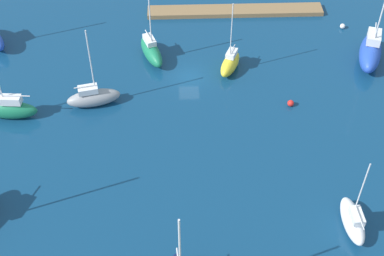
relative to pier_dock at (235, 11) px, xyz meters
name	(u,v)px	position (x,y,z in m)	size (l,w,h in m)	color
water	(189,77)	(6.90, 14.14, -0.31)	(160.00, 160.00, 0.00)	navy
pier_dock	(235,11)	(0.00, 0.00, 0.00)	(24.53, 2.71, 0.62)	olive
sailboat_green_by_breakwater	(151,51)	(11.52, 10.26, 0.90)	(3.88, 6.50, 9.54)	#19724C
sailboat_white_center_basin	(353,220)	(-7.37, 36.67, 0.77)	(1.92, 5.32, 8.46)	white
sailboat_gray_along_channel	(93,97)	(17.95, 18.75, 0.81)	(6.36, 3.22, 10.09)	gray
sailboat_yellow_outer_mooring	(230,63)	(1.82, 12.93, 0.78)	(3.57, 5.24, 9.55)	yellow
sailboat_blue_lone_south	(370,52)	(-15.66, 11.91, 1.30)	(4.87, 8.01, 13.19)	#2347B2
sailboat_green_near_pier	(10,109)	(27.01, 20.55, 0.91)	(6.35, 2.26, 9.19)	#19724C
mooring_buoy_white	(343,26)	(-14.20, 4.37, 0.04)	(0.69, 0.69, 0.69)	white
mooring_buoy_red	(291,103)	(-4.58, 19.74, 0.07)	(0.75, 0.75, 0.75)	red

